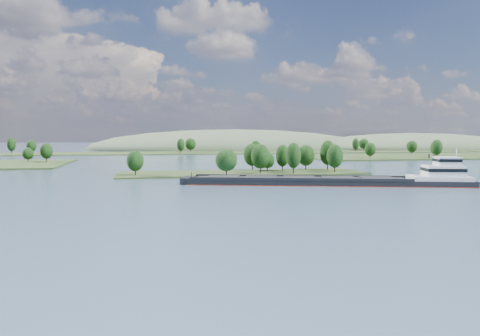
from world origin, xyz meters
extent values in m
plane|color=#354A5C|center=(0.00, 120.00, 0.00)|extent=(1800.00, 1800.00, 0.00)
cube|color=#233417|center=(0.00, 180.00, 0.00)|extent=(100.00, 30.00, 1.20)
cylinder|color=black|center=(19.11, 170.59, 2.61)|extent=(0.50, 0.50, 4.02)
ellipsoid|color=black|center=(19.11, 170.59, 7.73)|extent=(5.89, 5.89, 10.35)
cylinder|color=black|center=(6.86, 190.22, 2.50)|extent=(0.50, 0.50, 3.80)
ellipsoid|color=black|center=(6.86, 190.22, 7.34)|extent=(7.72, 7.72, 9.78)
cylinder|color=black|center=(6.01, 172.50, 2.52)|extent=(0.50, 0.50, 3.84)
ellipsoid|color=black|center=(6.01, 172.50, 7.40)|extent=(7.56, 7.56, 9.87)
cylinder|color=black|center=(11.60, 182.47, 1.91)|extent=(0.50, 0.50, 2.62)
ellipsoid|color=black|center=(11.60, 182.47, 5.24)|extent=(6.04, 6.04, 6.73)
cylinder|color=black|center=(-8.77, 166.44, 2.24)|extent=(0.50, 0.50, 3.27)
ellipsoid|color=black|center=(-8.77, 166.44, 6.39)|extent=(8.33, 8.33, 8.41)
cylinder|color=black|center=(-42.50, 173.88, 2.15)|extent=(0.50, 0.50, 3.10)
ellipsoid|color=black|center=(-42.50, 173.88, 6.08)|extent=(6.37, 6.37, 7.96)
cylinder|color=black|center=(18.46, 183.38, 2.43)|extent=(0.50, 0.50, 3.67)
ellipsoid|color=black|center=(18.46, 183.38, 7.09)|extent=(5.79, 5.79, 9.43)
cylinder|color=black|center=(39.70, 185.49, 2.72)|extent=(0.50, 0.50, 4.24)
ellipsoid|color=black|center=(39.70, 185.49, 8.10)|extent=(6.81, 6.81, 10.89)
cylinder|color=black|center=(37.10, 171.67, 2.48)|extent=(0.50, 0.50, 3.76)
ellipsoid|color=black|center=(37.10, 171.67, 7.26)|extent=(6.69, 6.69, 9.67)
cylinder|color=black|center=(30.36, 187.53, 2.38)|extent=(0.50, 0.50, 3.56)
ellipsoid|color=black|center=(30.36, 187.53, 6.91)|extent=(7.65, 7.65, 9.16)
cylinder|color=black|center=(-92.46, 270.76, 2.54)|extent=(0.50, 0.50, 3.47)
ellipsoid|color=black|center=(-92.46, 270.76, 6.95)|extent=(6.90, 6.90, 8.92)
cylinder|color=black|center=(-102.39, 271.89, 2.12)|extent=(0.50, 0.50, 2.63)
ellipsoid|color=black|center=(-102.39, 271.89, 5.47)|extent=(6.03, 6.03, 6.77)
cylinder|color=black|center=(102.04, 267.26, 2.47)|extent=(0.50, 0.50, 3.34)
ellipsoid|color=black|center=(102.04, 267.26, 6.72)|extent=(6.95, 6.95, 8.59)
cylinder|color=black|center=(147.62, 264.59, 2.79)|extent=(0.50, 0.50, 3.97)
ellipsoid|color=black|center=(147.62, 264.59, 7.83)|extent=(7.05, 7.05, 10.21)
cylinder|color=black|center=(157.43, 281.48, 2.55)|extent=(0.50, 0.50, 3.50)
ellipsoid|color=black|center=(157.43, 281.48, 7.01)|extent=(5.56, 5.56, 9.01)
cylinder|color=black|center=(162.17, 316.70, 2.56)|extent=(0.50, 0.50, 3.52)
ellipsoid|color=black|center=(162.17, 316.70, 7.04)|extent=(7.93, 7.93, 9.06)
cube|color=#233417|center=(0.00, 400.00, 0.00)|extent=(900.00, 60.00, 1.20)
cylinder|color=black|center=(-142.65, 396.40, 2.77)|extent=(0.50, 0.50, 4.35)
ellipsoid|color=black|center=(-142.65, 396.40, 8.30)|extent=(6.64, 6.64, 11.18)
cylinder|color=black|center=(147.52, 382.90, 2.63)|extent=(0.50, 0.50, 4.05)
ellipsoid|color=black|center=(147.52, 382.90, 7.78)|extent=(6.16, 6.16, 10.43)
cylinder|color=black|center=(1.45, 405.39, 2.62)|extent=(0.50, 0.50, 4.05)
ellipsoid|color=black|center=(1.45, 405.39, 7.77)|extent=(9.50, 9.50, 10.41)
cylinder|color=black|center=(170.85, 414.05, 2.52)|extent=(0.50, 0.50, 3.84)
ellipsoid|color=black|center=(170.85, 414.05, 7.40)|extent=(9.65, 9.65, 9.87)
cylinder|color=black|center=(-127.23, 394.31, 2.44)|extent=(0.50, 0.50, 3.67)
ellipsoid|color=black|center=(-127.23, 394.31, 7.11)|extent=(7.57, 7.57, 9.44)
cylinder|color=black|center=(56.79, 388.94, 2.29)|extent=(0.50, 0.50, 3.38)
ellipsoid|color=black|center=(56.79, 388.94, 6.58)|extent=(7.83, 7.83, 8.69)
cylinder|color=black|center=(-9.06, 380.02, 2.62)|extent=(0.50, 0.50, 4.05)
ellipsoid|color=black|center=(-9.06, 380.02, 7.77)|extent=(6.39, 6.39, 10.41)
ellipsoid|color=#415238|center=(260.00, 470.00, 0.00)|extent=(260.00, 140.00, 36.00)
ellipsoid|color=#415238|center=(60.00, 500.00, 0.00)|extent=(320.00, 160.00, 44.00)
cube|color=black|center=(18.12, 133.19, 0.56)|extent=(88.68, 36.72, 2.46)
cube|color=maroon|center=(18.12, 133.19, 0.06)|extent=(88.96, 37.00, 0.28)
cube|color=black|center=(11.17, 141.03, 2.12)|extent=(66.33, 20.61, 0.89)
cube|color=black|center=(7.98, 130.56, 2.12)|extent=(66.33, 20.61, 0.89)
cube|color=black|center=(9.58, 135.79, 1.95)|extent=(67.00, 29.14, 0.33)
cube|color=black|center=(-13.91, 142.95, 2.29)|extent=(12.28, 11.69, 0.39)
cube|color=black|center=(-2.17, 139.37, 2.29)|extent=(12.28, 11.69, 0.39)
cube|color=black|center=(9.58, 135.79, 2.29)|extent=(12.28, 11.69, 0.39)
cube|color=black|center=(21.32, 132.21, 2.29)|extent=(12.28, 11.69, 0.39)
cube|color=black|center=(33.07, 128.63, 2.29)|extent=(12.28, 11.69, 0.39)
cube|color=black|center=(-25.13, 146.37, 1.00)|extent=(6.13, 10.59, 2.23)
cylinder|color=black|center=(-24.06, 146.05, 2.57)|extent=(0.33, 0.33, 2.46)
cube|color=silver|center=(51.22, 123.10, 2.46)|extent=(20.21, 15.46, 1.34)
cube|color=silver|center=(52.29, 122.77, 4.69)|extent=(13.28, 11.80, 3.35)
cube|color=black|center=(52.29, 122.77, 5.13)|extent=(13.56, 12.08, 1.00)
cube|color=silver|center=(53.36, 122.45, 7.59)|extent=(8.36, 8.36, 2.46)
cube|color=black|center=(53.36, 122.45, 8.04)|extent=(8.64, 8.64, 0.89)
cube|color=silver|center=(53.36, 122.45, 8.93)|extent=(8.92, 8.92, 0.22)
cylinder|color=silver|center=(56.03, 121.63, 10.27)|extent=(0.28, 0.28, 2.90)
cylinder|color=black|center=(50.06, 126.95, 9.15)|extent=(0.70, 0.70, 1.34)
camera|label=1|loc=(-39.47, -6.86, 15.95)|focal=35.00mm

